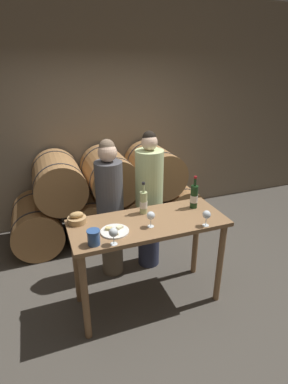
{
  "coord_description": "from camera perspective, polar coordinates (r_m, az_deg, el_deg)",
  "views": [
    {
      "loc": [
        -0.91,
        -2.3,
        2.32
      ],
      "look_at": [
        0.0,
        0.12,
        1.2
      ],
      "focal_mm": 28.0,
      "sensor_mm": 36.0,
      "label": 1
    }
  ],
  "objects": [
    {
      "name": "stone_wall_back",
      "position": [
        4.55,
        -9.02,
        14.02
      ],
      "size": [
        10.0,
        0.12,
        3.2
      ],
      "color": "gray",
      "rests_on": "ground_plane"
    },
    {
      "name": "person_right",
      "position": [
        3.45,
        0.96,
        -1.78
      ],
      "size": [
        0.32,
        0.32,
        1.66
      ],
      "color": "#2D334C",
      "rests_on": "ground_plane"
    },
    {
      "name": "wine_glass_center",
      "position": [
        2.76,
        11.83,
        -4.3
      ],
      "size": [
        0.08,
        0.08,
        0.15
      ],
      "color": "white",
      "rests_on": "tasting_table"
    },
    {
      "name": "cheese_plate",
      "position": [
        2.67,
        -5.6,
        -7.41
      ],
      "size": [
        0.25,
        0.25,
        0.04
      ],
      "color": "white",
      "rests_on": "tasting_table"
    },
    {
      "name": "tasting_table",
      "position": [
        2.91,
        0.85,
        -8.3
      ],
      "size": [
        1.48,
        0.61,
        0.95
      ],
      "color": "olive",
      "rests_on": "ground_plane"
    },
    {
      "name": "wine_glass_left",
      "position": [
        2.69,
        1.31,
        -4.58
      ],
      "size": [
        0.08,
        0.08,
        0.15
      ],
      "color": "white",
      "rests_on": "tasting_table"
    },
    {
      "name": "barrel_stack",
      "position": [
        4.3,
        -6.53,
        -0.81
      ],
      "size": [
        2.7,
        0.92,
        1.23
      ],
      "color": "#9E7042",
      "rests_on": "ground_plane"
    },
    {
      "name": "wine_bottle_red",
      "position": [
        3.08,
        9.51,
        -0.87
      ],
      "size": [
        0.08,
        0.08,
        0.34
      ],
      "color": "#193819",
      "rests_on": "tasting_table"
    },
    {
      "name": "wine_glass_far_left",
      "position": [
        2.45,
        -5.86,
        -7.72
      ],
      "size": [
        0.08,
        0.08,
        0.15
      ],
      "color": "white",
      "rests_on": "tasting_table"
    },
    {
      "name": "bread_basket",
      "position": [
        2.85,
        -12.66,
        -4.99
      ],
      "size": [
        0.17,
        0.17,
        0.11
      ],
      "color": "tan",
      "rests_on": "tasting_table"
    },
    {
      "name": "ground_plane",
      "position": [
        3.39,
        0.77,
        -19.74
      ],
      "size": [
        10.0,
        10.0,
        0.0
      ],
      "primitive_type": "plane",
      "color": "#4C473F"
    },
    {
      "name": "person_left",
      "position": [
        3.33,
        -6.46,
        -3.15
      ],
      "size": [
        0.3,
        0.3,
        1.61
      ],
      "color": "#756651",
      "rests_on": "ground_plane"
    },
    {
      "name": "wine_bottle_white",
      "position": [
        2.93,
        -0.1,
        -2.0
      ],
      "size": [
        0.08,
        0.08,
        0.33
      ],
      "color": "#ADBC7F",
      "rests_on": "tasting_table"
    },
    {
      "name": "blue_crock",
      "position": [
        2.49,
        -9.58,
        -8.42
      ],
      "size": [
        0.11,
        0.11,
        0.13
      ],
      "color": "#335693",
      "rests_on": "tasting_table"
    }
  ]
}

